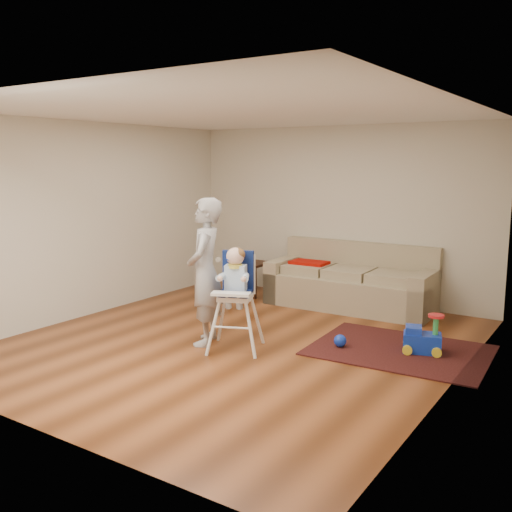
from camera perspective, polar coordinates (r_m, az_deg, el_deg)
The scene contains 9 objects.
ground at distance 6.94m, azimuth -1.83°, elevation -8.63°, with size 5.50×5.50×0.00m, color #50260F.
room_envelope at distance 7.04m, azimuth 0.56°, elevation 7.18°, with size 5.04×5.52×2.72m.
sofa at distance 8.57m, azimuth 9.43°, elevation -2.01°, with size 2.47×1.06×0.94m.
side_table at distance 9.32m, azimuth -0.57°, elevation -2.24°, with size 0.53×0.53×0.53m, color black, non-canonical shape.
area_rug at distance 6.85m, azimuth 14.19°, elevation -9.12°, with size 1.95×1.46×0.02m, color black.
ride_on_toy at distance 6.76m, azimuth 16.32°, elevation -7.37°, with size 0.41×0.30×0.45m, color #1335C0, non-canonical shape.
toy_ball at distance 6.78m, azimuth 8.41°, elevation -8.38°, with size 0.15×0.15×0.15m, color #1335C0.
high_chair at distance 6.54m, azimuth -2.06°, elevation -4.48°, with size 0.73×0.73×1.20m.
adult at distance 6.73m, azimuth -5.11°, elevation -1.59°, with size 0.63×0.42×1.74m, color #97979A.
Camera 1 is at (3.80, -5.40, 2.15)m, focal length 40.00 mm.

